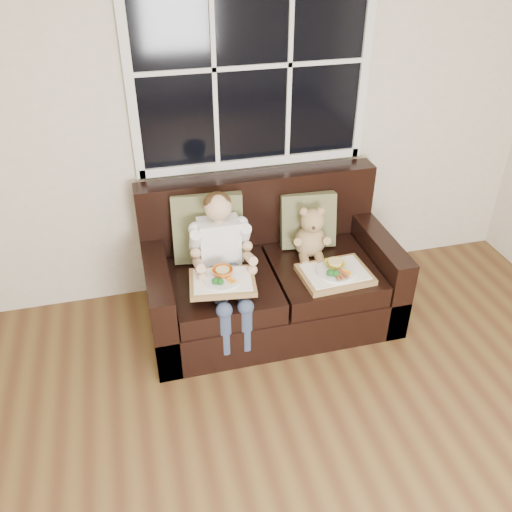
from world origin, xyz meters
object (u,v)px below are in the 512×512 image
object	(u,v)px
loveseat	(269,277)
teddy_bear	(311,236)
child	(222,253)
tray_left	(222,281)
tray_right	(335,273)

from	to	relation	value
loveseat	teddy_bear	bearing A→B (deg)	1.46
loveseat	child	world-z (taller)	child
teddy_bear	tray_left	distance (m)	0.76
loveseat	teddy_bear	world-z (taller)	loveseat
child	tray_right	bearing A→B (deg)	-13.38
tray_left	tray_right	size ratio (longest dim) A/B	0.93
tray_right	child	bearing A→B (deg)	163.24
child	tray_left	xyz separation A→B (m)	(-0.04, -0.20, -0.07)
teddy_bear	tray_right	xyz separation A→B (m)	(0.07, -0.30, -0.12)
loveseat	tray_left	world-z (taller)	loveseat
child	tray_right	distance (m)	0.76
child	teddy_bear	size ratio (longest dim) A/B	2.26
tray_left	loveseat	bearing A→B (deg)	46.86
child	teddy_bear	xyz separation A→B (m)	(0.65, 0.13, -0.04)
loveseat	tray_right	size ratio (longest dim) A/B	3.60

